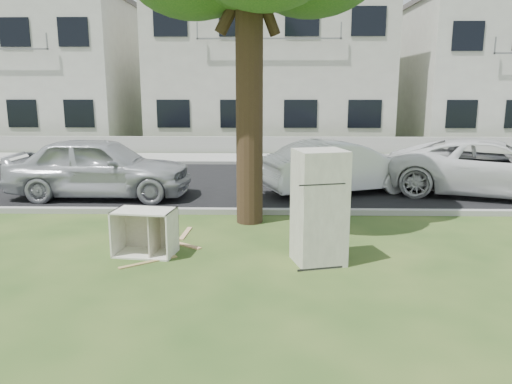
{
  "coord_description": "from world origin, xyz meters",
  "views": [
    {
      "loc": [
        -0.03,
        -8.25,
        2.78
      ],
      "look_at": [
        -0.24,
        0.6,
        0.89
      ],
      "focal_mm": 35.0,
      "sensor_mm": 36.0,
      "label": 1
    }
  ],
  "objects_px": {
    "cabinet": "(145,232)",
    "car_right": "(492,168)",
    "fridge": "(319,207)",
    "car_left": "(100,167)",
    "car_center": "(342,167)"
  },
  "relations": [
    {
      "from": "fridge",
      "to": "car_right",
      "type": "height_order",
      "value": "fridge"
    },
    {
      "from": "fridge",
      "to": "cabinet",
      "type": "distance_m",
      "value": 2.93
    },
    {
      "from": "car_center",
      "to": "car_right",
      "type": "relative_size",
      "value": 0.81
    },
    {
      "from": "fridge",
      "to": "car_left",
      "type": "xyz_separation_m",
      "value": [
        -5.05,
        4.67,
        -0.13
      ]
    },
    {
      "from": "car_right",
      "to": "car_center",
      "type": "bearing_deg",
      "value": 105.35
    },
    {
      "from": "cabinet",
      "to": "car_right",
      "type": "distance_m",
      "value": 9.2
    },
    {
      "from": "car_right",
      "to": "car_left",
      "type": "height_order",
      "value": "car_left"
    },
    {
      "from": "car_center",
      "to": "car_right",
      "type": "distance_m",
      "value": 3.83
    },
    {
      "from": "fridge",
      "to": "car_right",
      "type": "relative_size",
      "value": 0.35
    },
    {
      "from": "fridge",
      "to": "car_center",
      "type": "height_order",
      "value": "fridge"
    },
    {
      "from": "cabinet",
      "to": "car_center",
      "type": "bearing_deg",
      "value": 59.28
    },
    {
      "from": "cabinet",
      "to": "car_left",
      "type": "height_order",
      "value": "car_left"
    },
    {
      "from": "fridge",
      "to": "car_left",
      "type": "distance_m",
      "value": 6.88
    },
    {
      "from": "car_center",
      "to": "car_left",
      "type": "xyz_separation_m",
      "value": [
        -6.18,
        -0.68,
        0.08
      ]
    },
    {
      "from": "car_right",
      "to": "fridge",
      "type": "bearing_deg",
      "value": 154.7
    }
  ]
}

